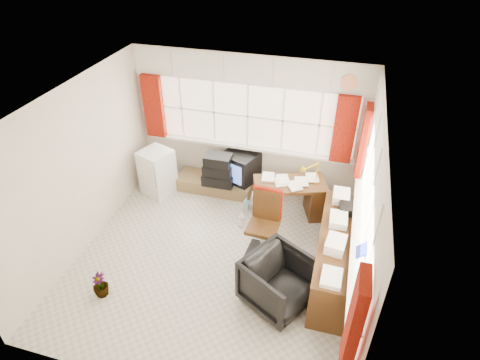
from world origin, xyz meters
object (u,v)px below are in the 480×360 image
object	(u,v)px
credenza	(335,255)
mini_fridge	(158,172)
desk	(289,197)
tv_bench	(215,184)
desk_lamp	(317,168)
task_chair	(265,220)
office_chair	(279,282)
radiator	(265,209)
crt_tv	(240,166)

from	to	relation	value
credenza	mini_fridge	world-z (taller)	mini_fridge
desk	tv_bench	distance (m)	1.50
desk	mini_fridge	bearing A→B (deg)	179.29
tv_bench	desk_lamp	bearing A→B (deg)	-7.27
task_chair	mini_fridge	distance (m)	2.38
office_chair	radiator	world-z (taller)	office_chair
radiator	desk	bearing A→B (deg)	34.17
desk_lamp	task_chair	distance (m)	1.26
radiator	mini_fridge	size ratio (longest dim) A/B	0.63
desk_lamp	radiator	bearing A→B (deg)	-153.90
task_chair	mini_fridge	world-z (taller)	task_chair
office_chair	mini_fridge	world-z (taller)	mini_fridge
tv_bench	mini_fridge	size ratio (longest dim) A/B	1.64
radiator	credenza	world-z (taller)	credenza
crt_tv	desk_lamp	bearing A→B (deg)	-14.67
office_chair	crt_tv	xyz separation A→B (m)	(-1.17, 2.32, 0.14)
desk_lamp	office_chair	world-z (taller)	desk_lamp
radiator	credenza	bearing A→B (deg)	-37.62
task_chair	credenza	bearing A→B (deg)	-13.36
tv_bench	crt_tv	bearing A→B (deg)	15.86
crt_tv	mini_fridge	size ratio (longest dim) A/B	0.86
office_chair	crt_tv	size ratio (longest dim) A/B	1.12
mini_fridge	crt_tv	bearing A→B (deg)	17.92
radiator	crt_tv	size ratio (longest dim) A/B	0.73
desk	desk_lamp	xyz separation A→B (m)	(0.39, 0.13, 0.57)
credenza	desk_lamp	bearing A→B (deg)	109.26
desk	mini_fridge	xyz separation A→B (m)	(-2.40, 0.03, 0.05)
task_chair	credenza	world-z (taller)	task_chair
task_chair	radiator	size ratio (longest dim) A/B	2.00
credenza	crt_tv	bearing A→B (deg)	137.98
task_chair	tv_bench	distance (m)	1.82
tv_bench	mini_fridge	distance (m)	1.07
radiator	credenza	size ratio (longest dim) A/B	0.27
radiator	crt_tv	xyz separation A→B (m)	(-0.63, 0.73, 0.30)
desk_lamp	mini_fridge	world-z (taller)	desk_lamp
tv_bench	office_chair	bearing A→B (deg)	-53.61
office_chair	credenza	world-z (taller)	credenza
desk_lamp	crt_tv	world-z (taller)	desk_lamp
desk	crt_tv	bearing A→B (deg)	153.64
task_chair	radiator	world-z (taller)	task_chair
desk_lamp	tv_bench	xyz separation A→B (m)	(-1.83, 0.23, -0.82)
office_chair	crt_tv	distance (m)	2.61
radiator	office_chair	bearing A→B (deg)	-71.47
desk_lamp	credenza	xyz separation A→B (m)	(0.45, -1.29, -0.55)
task_chair	crt_tv	distance (m)	1.60
mini_fridge	radiator	bearing A→B (deg)	-7.45
desk	tv_bench	world-z (taller)	desk
office_chair	tv_bench	world-z (taller)	office_chair
crt_tv	mini_fridge	xyz separation A→B (m)	(-1.42, -0.46, -0.09)
desk_lamp	tv_bench	distance (m)	2.02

